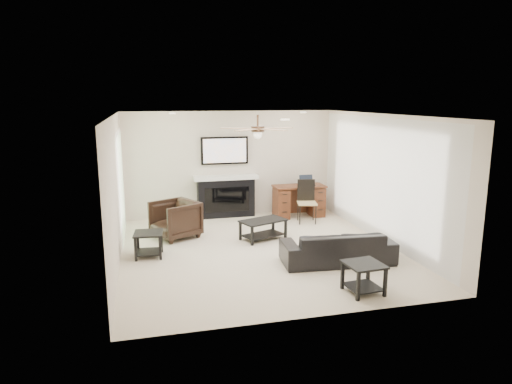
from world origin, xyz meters
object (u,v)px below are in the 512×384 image
at_px(sofa, 338,247).
at_px(desk, 299,201).
at_px(coffee_table, 263,230).
at_px(fireplace_unit, 226,177).
at_px(armchair, 175,219).

relative_size(sofa, desk, 1.57).
bearing_deg(desk, coffee_table, -130.19).
relative_size(fireplace_unit, desk, 1.57).
height_order(fireplace_unit, desk, fireplace_unit).
bearing_deg(coffee_table, sofa, -81.38).
bearing_deg(coffee_table, fireplace_unit, 80.82).
distance_m(sofa, fireplace_unit, 3.82).
distance_m(armchair, fireplace_unit, 1.99).
relative_size(armchair, desk, 0.69).
xyz_separation_m(sofa, coffee_table, (-0.90, 1.60, -0.08)).
bearing_deg(fireplace_unit, sofa, -69.87).
relative_size(armchair, fireplace_unit, 0.44).
bearing_deg(fireplace_unit, coffee_table, -78.44).
distance_m(fireplace_unit, desk, 1.83).
height_order(armchair, fireplace_unit, fireplace_unit).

